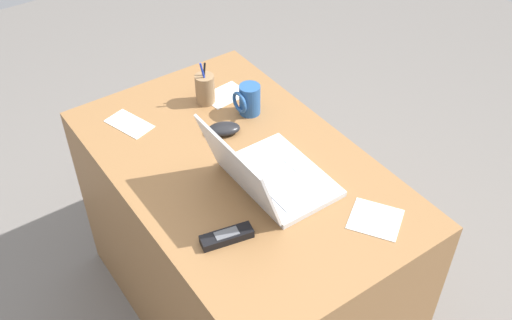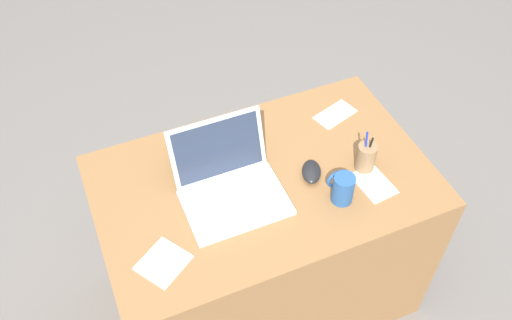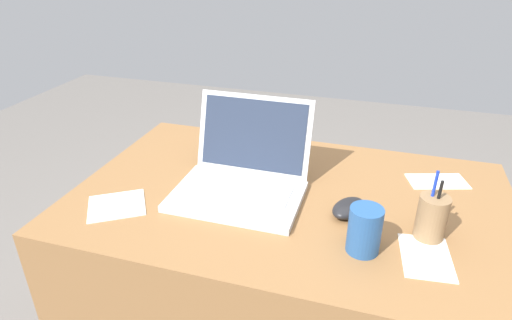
{
  "view_description": "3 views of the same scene",
  "coord_description": "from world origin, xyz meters",
  "px_view_note": "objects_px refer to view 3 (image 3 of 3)",
  "views": [
    {
      "loc": [
        -1.15,
        0.74,
        1.97
      ],
      "look_at": [
        -0.08,
        -0.01,
        0.81
      ],
      "focal_mm": 41.99,
      "sensor_mm": 36.0,
      "label": 1
    },
    {
      "loc": [
        -0.5,
        -1.1,
        2.18
      ],
      "look_at": [
        -0.03,
        0.0,
        0.85
      ],
      "focal_mm": 38.84,
      "sensor_mm": 36.0,
      "label": 2
    },
    {
      "loc": [
        0.2,
        -0.96,
        1.35
      ],
      "look_at": [
        -0.1,
        0.01,
        0.83
      ],
      "focal_mm": 30.45,
      "sensor_mm": 36.0,
      "label": 3
    }
  ],
  "objects_px": {
    "laptop": "(243,175)",
    "computer_mouse": "(349,208)",
    "pen_holder": "(432,217)",
    "cordless_phone": "(232,149)",
    "coffee_mug_white": "(365,229)"
  },
  "relations": [
    {
      "from": "computer_mouse",
      "to": "cordless_phone",
      "type": "xyz_separation_m",
      "value": [
        -0.39,
        0.24,
        -0.0
      ]
    },
    {
      "from": "coffee_mug_white",
      "to": "cordless_phone",
      "type": "relative_size",
      "value": 0.71
    },
    {
      "from": "laptop",
      "to": "computer_mouse",
      "type": "distance_m",
      "value": 0.29
    },
    {
      "from": "laptop",
      "to": "cordless_phone",
      "type": "xyz_separation_m",
      "value": [
        -0.11,
        0.21,
        -0.03
      ]
    },
    {
      "from": "pen_holder",
      "to": "cordless_phone",
      "type": "bearing_deg",
      "value": 153.7
    },
    {
      "from": "laptop",
      "to": "coffee_mug_white",
      "type": "bearing_deg",
      "value": -25.8
    },
    {
      "from": "laptop",
      "to": "computer_mouse",
      "type": "xyz_separation_m",
      "value": [
        0.28,
        -0.03,
        -0.03
      ]
    },
    {
      "from": "coffee_mug_white",
      "to": "pen_holder",
      "type": "height_order",
      "value": "pen_holder"
    },
    {
      "from": "coffee_mug_white",
      "to": "cordless_phone",
      "type": "xyz_separation_m",
      "value": [
        -0.43,
        0.37,
        -0.04
      ]
    },
    {
      "from": "computer_mouse",
      "to": "coffee_mug_white",
      "type": "xyz_separation_m",
      "value": [
        0.04,
        -0.13,
        0.04
      ]
    },
    {
      "from": "laptop",
      "to": "pen_holder",
      "type": "bearing_deg",
      "value": -8.85
    },
    {
      "from": "pen_holder",
      "to": "coffee_mug_white",
      "type": "bearing_deg",
      "value": -148.12
    },
    {
      "from": "coffee_mug_white",
      "to": "cordless_phone",
      "type": "height_order",
      "value": "coffee_mug_white"
    },
    {
      "from": "coffee_mug_white",
      "to": "pen_holder",
      "type": "xyz_separation_m",
      "value": [
        0.14,
        0.09,
        0.0
      ]
    },
    {
      "from": "laptop",
      "to": "cordless_phone",
      "type": "bearing_deg",
      "value": 116.61
    }
  ]
}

